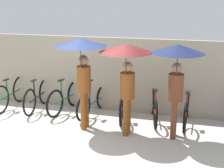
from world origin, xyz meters
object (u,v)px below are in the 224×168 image
object	(u,v)px
parked_bicycle_2	(65,98)
parked_bicycle_5	(154,106)
parked_bicycle_0	(11,93)
parked_bicycle_3	(94,101)
parked_bicycle_6	(187,109)
parked_bicycle_4	(123,104)
pedestrian_center	(126,62)
pedestrian_leading	(82,56)
pedestrian_trailing	(177,64)
parked_bicycle_1	(38,96)

from	to	relation	value
parked_bicycle_2	parked_bicycle_5	distance (m)	2.38
parked_bicycle_0	parked_bicycle_3	bearing A→B (deg)	-89.04
parked_bicycle_3	parked_bicycle_6	world-z (taller)	parked_bicycle_3
parked_bicycle_4	pedestrian_center	size ratio (longest dim) A/B	0.86
pedestrian_center	parked_bicycle_4	bearing A→B (deg)	-69.63
parked_bicycle_2	pedestrian_leading	xyz separation A→B (m)	(0.86, -1.00, 1.36)
parked_bicycle_3	parked_bicycle_6	size ratio (longest dim) A/B	0.96
parked_bicycle_4	pedestrian_leading	distance (m)	1.82
parked_bicycle_3	parked_bicycle_5	bearing A→B (deg)	-80.13
parked_bicycle_5	pedestrian_center	world-z (taller)	pedestrian_center
parked_bicycle_2	parked_bicycle_0	bearing A→B (deg)	103.22
parked_bicycle_3	parked_bicycle_4	world-z (taller)	parked_bicycle_3
parked_bicycle_2	pedestrian_trailing	distance (m)	3.34
parked_bicycle_0	parked_bicycle_2	world-z (taller)	parked_bicycle_0
parked_bicycle_6	parked_bicycle_0	bearing A→B (deg)	92.69
pedestrian_leading	parked_bicycle_4	bearing A→B (deg)	-125.11
parked_bicycle_1	parked_bicycle_6	xyz separation A→B (m)	(3.97, -0.02, -0.00)
parked_bicycle_2	parked_bicycle_5	xyz separation A→B (m)	(2.38, -0.05, -0.01)
parked_bicycle_4	parked_bicycle_6	distance (m)	1.59
parked_bicycle_1	parked_bicycle_2	world-z (taller)	parked_bicycle_1
parked_bicycle_2	parked_bicycle_4	world-z (taller)	parked_bicycle_4
parked_bicycle_6	pedestrian_center	bearing A→B (deg)	130.46
pedestrian_center	parked_bicycle_1	bearing A→B (deg)	-16.72
parked_bicycle_2	parked_bicycle_6	world-z (taller)	parked_bicycle_2
pedestrian_center	pedestrian_trailing	world-z (taller)	pedestrian_trailing
pedestrian_center	pedestrian_leading	bearing A→B (deg)	0.07
parked_bicycle_6	pedestrian_trailing	bearing A→B (deg)	166.85
parked_bicycle_0	parked_bicycle_1	world-z (taller)	parked_bicycle_0
parked_bicycle_0	parked_bicycle_5	xyz separation A→B (m)	(3.97, 0.03, -0.03)
parked_bicycle_4	pedestrian_leading	world-z (taller)	pedestrian_leading
parked_bicycle_4	parked_bicycle_6	world-z (taller)	parked_bicycle_4
parked_bicycle_2	parked_bicycle_6	bearing A→B (deg)	-81.07
parked_bicycle_6	pedestrian_trailing	world-z (taller)	pedestrian_trailing
parked_bicycle_0	pedestrian_center	xyz separation A→B (m)	(3.48, -1.00, 1.28)
pedestrian_leading	pedestrian_trailing	bearing A→B (deg)	-177.25
parked_bicycle_2	pedestrian_trailing	world-z (taller)	pedestrian_trailing
parked_bicycle_5	parked_bicycle_4	bearing A→B (deg)	78.70
pedestrian_leading	pedestrian_trailing	size ratio (longest dim) A/B	1.03
parked_bicycle_4	pedestrian_leading	bearing A→B (deg)	134.29
pedestrian_leading	pedestrian_center	distance (m)	1.03
pedestrian_leading	pedestrian_trailing	distance (m)	2.06
parked_bicycle_1	parked_bicycle_3	size ratio (longest dim) A/B	1.00
pedestrian_leading	parked_bicycle_5	bearing A→B (deg)	-145.80
parked_bicycle_0	pedestrian_center	world-z (taller)	pedestrian_center
pedestrian_center	parked_bicycle_0	bearing A→B (deg)	-11.75
parked_bicycle_3	parked_bicycle_0	bearing A→B (deg)	102.42
parked_bicycle_4	parked_bicycle_5	distance (m)	0.79
parked_bicycle_3	pedestrian_leading	size ratio (longest dim) A/B	0.78
parked_bicycle_2	parked_bicycle_4	xyz separation A→B (m)	(1.59, -0.05, -0.01)
parked_bicycle_1	parked_bicycle_6	size ratio (longest dim) A/B	0.96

